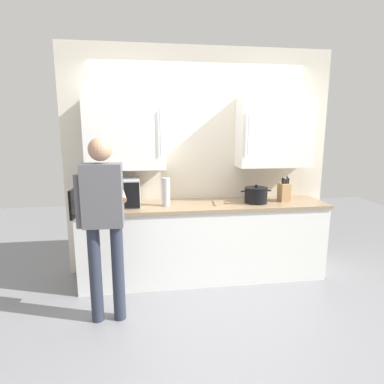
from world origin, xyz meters
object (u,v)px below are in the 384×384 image
at_px(person_figure, 103,215).
at_px(knife_block, 284,192).
at_px(wooden_spoon, 221,203).
at_px(microwave_oven, 111,193).
at_px(thermos_flask, 166,192).
at_px(stock_pot, 256,195).

bearing_deg(person_figure, knife_block, 20.41).
bearing_deg(wooden_spoon, person_figure, -150.03).
relative_size(knife_block, person_figure, 0.18).
relative_size(microwave_oven, person_figure, 0.48).
relative_size(knife_block, wooden_spoon, 1.25).
xyz_separation_m(microwave_oven, thermos_flask, (0.61, -0.08, 0.01)).
relative_size(microwave_oven, stock_pot, 2.23).
bearing_deg(stock_pot, thermos_flask, -179.76).
bearing_deg(knife_block, person_figure, -159.59).
bearing_deg(thermos_flask, knife_block, 2.20).
xyz_separation_m(microwave_oven, knife_block, (2.02, -0.02, -0.04)).
distance_m(knife_block, person_figure, 2.13).
bearing_deg(microwave_oven, stock_pot, -2.50).
height_order(microwave_oven, person_figure, person_figure).
distance_m(microwave_oven, wooden_spoon, 1.25).
xyz_separation_m(wooden_spoon, person_figure, (-1.22, -0.70, 0.09)).
distance_m(thermos_flask, stock_pot, 1.04).
xyz_separation_m(thermos_flask, person_figure, (-0.59, -0.69, -0.06)).
height_order(microwave_oven, knife_block, microwave_oven).
height_order(stock_pot, person_figure, person_figure).
xyz_separation_m(knife_block, person_figure, (-2.00, -0.74, -0.01)).
distance_m(microwave_oven, thermos_flask, 0.61).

